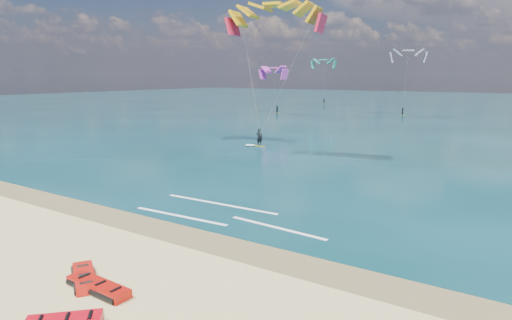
{
  "coord_description": "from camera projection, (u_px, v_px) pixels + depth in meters",
  "views": [
    {
      "loc": [
        16.8,
        -12.65,
        7.67
      ],
      "look_at": [
        3.01,
        8.0,
        3.02
      ],
      "focal_mm": 32.0,
      "sensor_mm": 36.0,
      "label": 1
    }
  ],
  "objects": [
    {
      "name": "sea",
      "position": [
        474.0,
        108.0,
        105.92
      ],
      "size": [
        320.0,
        200.0,
        0.04
      ],
      "primitive_type": "cube",
      "color": "#093133",
      "rests_on": "ground"
    },
    {
      "name": "packed_kite_mid",
      "position": [
        85.0,
        282.0,
        17.18
      ],
      "size": [
        2.85,
        2.32,
        0.39
      ],
      "primitive_type": null,
      "rotation": [
        0.0,
        0.0,
        -0.55
      ],
      "color": "red",
      "rests_on": "ground"
    },
    {
      "name": "distant_kites",
      "position": [
        430.0,
        87.0,
        85.98
      ],
      "size": [
        68.05,
        35.29,
        12.15
      ],
      "color": "#239779",
      "rests_on": "ground"
    },
    {
      "name": "packed_kite_left",
      "position": [
        99.0,
        291.0,
        16.43
      ],
      "size": [
        3.07,
        1.16,
        0.39
      ],
      "primitive_type": null,
      "rotation": [
        0.0,
        0.0,
        -0.03
      ],
      "color": "#B41109",
      "rests_on": "ground"
    },
    {
      "name": "ground",
      "position": [
        386.0,
        141.0,
        53.61
      ],
      "size": [
        320.0,
        320.0,
        0.0
      ],
      "primitive_type": "plane",
      "color": "tan",
      "rests_on": "ground"
    },
    {
      "name": "wet_sand_strip",
      "position": [
        153.0,
        227.0,
        23.37
      ],
      "size": [
        320.0,
        2.4,
        0.01
      ],
      "primitive_type": "cube",
      "color": "brown",
      "rests_on": "ground"
    },
    {
      "name": "shoreline_foam",
      "position": [
        223.0,
        214.0,
        25.38
      ],
      "size": [
        11.91,
        3.65,
        0.01
      ],
      "color": "white",
      "rests_on": "ground"
    },
    {
      "name": "kitesurfer_main",
      "position": [
        267.0,
        69.0,
        44.68
      ],
      "size": [
        12.56,
        6.55,
        15.75
      ],
      "rotation": [
        0.0,
        0.0,
        -0.06
      ],
      "color": "yellow",
      "rests_on": "sea"
    }
  ]
}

